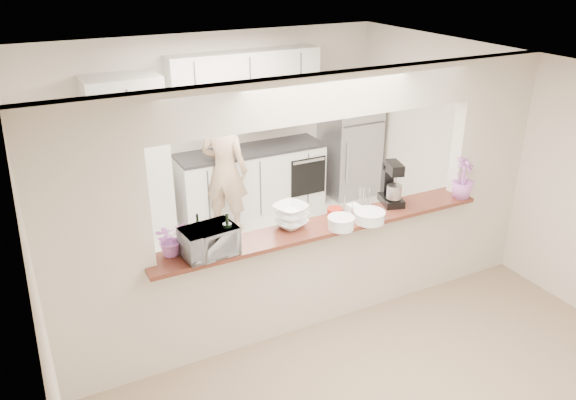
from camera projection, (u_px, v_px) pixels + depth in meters
floor at (319, 318)px, 5.76m from camera, size 6.00×6.00×0.00m
tile_overlay at (257, 251)px, 7.02m from camera, size 5.00×2.90×0.01m
partition at (322, 184)px, 5.16m from camera, size 5.00×0.15×2.50m
bar_counter at (320, 269)px, 5.52m from camera, size 3.40×0.38×1.09m
kitchen_cabinets at (206, 153)px, 7.50m from camera, size 3.15×0.62×2.25m
refrigerator at (350, 140)px, 8.43m from camera, size 0.75×0.70×1.70m
flower_left at (170, 238)px, 4.70m from camera, size 0.35×0.33×0.30m
wine_bottle_a at (198, 234)px, 4.83m from camera, size 0.06×0.06×0.32m
wine_bottle_b at (228, 238)px, 4.72m from camera, size 0.08×0.08×0.38m
toaster_oven at (209, 241)px, 4.71m from camera, size 0.49×0.36×0.25m
serving_bowls at (291, 216)px, 5.19m from camera, size 0.38×0.38×0.22m
plate_stack_a at (341, 223)px, 5.18m from camera, size 0.25×0.25×0.12m
plate_stack_b at (369, 216)px, 5.32m from camera, size 0.30×0.30×0.10m
red_bowl at (335, 212)px, 5.45m from camera, size 0.15×0.15×0.07m
tan_bowl at (358, 212)px, 5.45m from camera, size 0.14×0.14×0.06m
utensil_caddy at (358, 202)px, 5.50m from camera, size 0.27×0.17×0.25m
stand_mixer at (392, 185)px, 5.65m from camera, size 0.27×0.34×0.45m
flower_right at (463, 178)px, 5.78m from camera, size 0.32×0.32×0.43m
person at (225, 171)px, 7.25m from camera, size 0.72×0.70×1.67m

